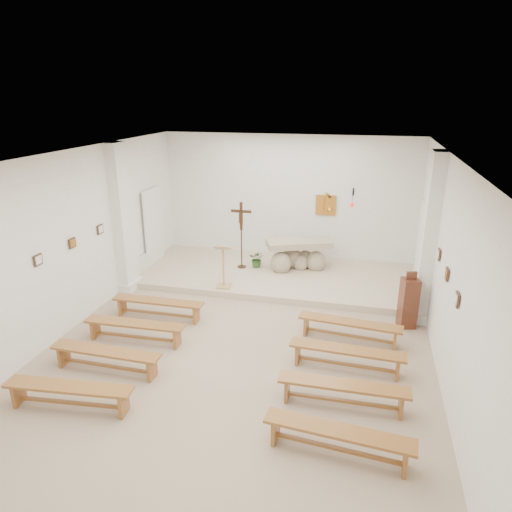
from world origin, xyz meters
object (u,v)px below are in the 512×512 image
(bench_right_third, at_px, (343,389))
(bench_right_fourth, at_px, (338,436))
(altar, at_px, (298,257))
(crucifix_stand, at_px, (241,230))
(bench_left_third, at_px, (106,355))
(bench_right_front, at_px, (350,326))
(lectern, at_px, (223,266))
(donation_pedestal, at_px, (408,303))
(bench_left_second, at_px, (135,327))
(bench_right_second, at_px, (347,354))
(bench_left_front, at_px, (158,305))
(bench_left_fourth, at_px, (69,391))

(bench_right_third, bearing_deg, bench_right_fourth, -90.64)
(altar, xyz_separation_m, crucifix_stand, (-1.45, -0.25, 0.69))
(bench_left_third, relative_size, bench_right_third, 1.00)
(altar, relative_size, bench_right_front, 0.89)
(lectern, bearing_deg, bench_right_fourth, -62.82)
(crucifix_stand, distance_m, donation_pedestal, 4.61)
(crucifix_stand, relative_size, bench_left_second, 0.90)
(bench_left_second, height_order, bench_right_third, same)
(bench_right_third, bearing_deg, crucifix_stand, 120.04)
(altar, xyz_separation_m, bench_right_third, (1.50, -5.23, -0.17))
(bench_right_second, bearing_deg, bench_left_third, -163.06)
(bench_right_second, bearing_deg, bench_left_front, 168.12)
(bench_right_front, xyz_separation_m, bench_right_third, (0.00, -2.04, 0.00))
(crucifix_stand, height_order, bench_right_front, crucifix_stand)
(bench_right_third, bearing_deg, bench_left_front, 152.16)
(bench_right_second, distance_m, bench_left_third, 4.10)
(lectern, height_order, bench_left_front, lectern)
(lectern, bearing_deg, bench_right_second, -46.58)
(bench_left_second, bearing_deg, bench_right_third, -16.16)
(crucifix_stand, bearing_deg, bench_left_second, -104.81)
(crucifix_stand, xyz_separation_m, donation_pedestal, (4.06, -2.08, -0.64))
(altar, height_order, bench_right_front, altar)
(bench_left_front, relative_size, bench_right_second, 1.00)
(donation_pedestal, xyz_separation_m, bench_left_front, (-5.07, -0.87, -0.22))
(altar, bearing_deg, bench_right_fourth, -97.57)
(bench_right_third, bearing_deg, bench_left_third, 179.36)
(bench_left_second, distance_m, bench_left_third, 1.02)
(bench_left_fourth, bearing_deg, bench_left_front, 84.49)
(altar, relative_size, bench_right_second, 0.90)
(donation_pedestal, bearing_deg, bench_left_front, 173.89)
(bench_left_front, distance_m, bench_left_fourth, 3.06)
(donation_pedestal, bearing_deg, bench_left_second, -175.41)
(crucifix_stand, distance_m, bench_right_third, 5.86)
(bench_left_fourth, bearing_deg, bench_right_third, 8.90)
(lectern, relative_size, bench_right_second, 0.55)
(donation_pedestal, xyz_separation_m, bench_left_second, (-5.07, -1.89, -0.22))
(bench_right_front, xyz_separation_m, bench_left_fourth, (-3.97, -3.06, 0.00))
(crucifix_stand, xyz_separation_m, bench_left_front, (-1.01, -2.95, -0.86))
(bench_left_front, height_order, bench_left_third, same)
(donation_pedestal, height_order, bench_left_front, donation_pedestal)
(bench_right_second, xyz_separation_m, bench_right_third, (0.00, -1.02, 0.00))
(bench_right_fourth, bearing_deg, lectern, 128.37)
(crucifix_stand, distance_m, bench_right_second, 5.02)
(bench_left_second, bearing_deg, bench_right_front, 12.66)
(bench_right_front, bearing_deg, crucifix_stand, 140.90)
(bench_right_front, relative_size, bench_right_second, 1.00)
(crucifix_stand, height_order, bench_right_fourth, crucifix_stand)
(lectern, height_order, bench_right_third, lectern)
(bench_right_second, relative_size, bench_right_third, 1.00)
(donation_pedestal, bearing_deg, bench_right_third, -126.61)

